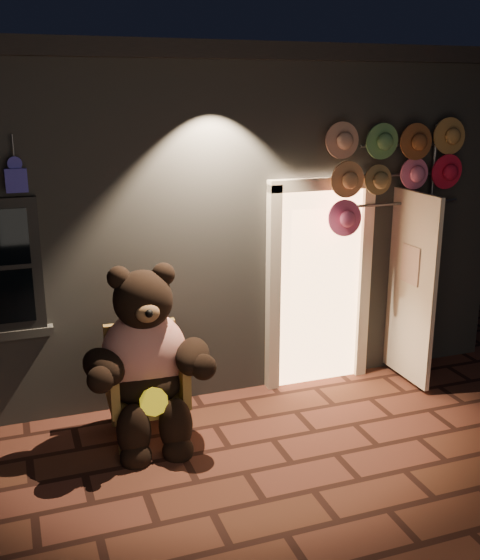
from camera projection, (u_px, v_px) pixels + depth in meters
name	position (u px, v px, depth m)	size (l,w,h in m)	color
ground	(245.00, 472.00, 5.39)	(60.00, 60.00, 0.00)	brown
shop_building	(140.00, 194.00, 8.51)	(7.30, 5.95, 3.51)	slate
wicker_armchair	(145.00, 381.00, 5.92)	(0.71, 0.65, 0.99)	olive
teddy_bear	(146.00, 361.00, 5.73)	(1.22, 0.96, 1.68)	red
hat_rack	(394.00, 169.00, 6.58)	(1.58, 0.22, 2.72)	#59595E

